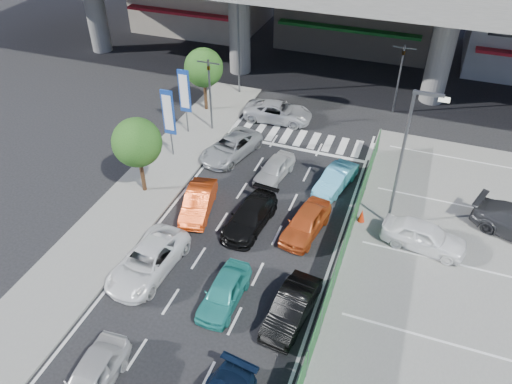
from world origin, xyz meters
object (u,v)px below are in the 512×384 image
at_px(tree_far, 204,68).
at_px(taxi_orange_left, 198,202).
at_px(sedan_black_mid, 250,216).
at_px(parked_sedan_white, 424,236).
at_px(traffic_light_right, 402,62).
at_px(signboard_far, 185,93).
at_px(signboard_near, 169,114).
at_px(sedan_white_mid_left, 148,261).
at_px(taxi_teal_mid, 224,292).
at_px(van_white_back_left, 91,379).
at_px(tree_near, 137,143).
at_px(sedan_white_front_mid, 274,169).
at_px(traffic_light_left, 209,78).
at_px(crossing_wagon_silver, 278,112).
at_px(wagon_silver_front_left, 231,147).
at_px(street_lamp_left, 240,35).
at_px(traffic_cone, 362,216).
at_px(street_lamp_right, 406,151).
at_px(hatch_black_mid_right, 292,308).
at_px(taxi_orange_right, 306,222).
at_px(kei_truck_front_right, 336,179).

bearing_deg(tree_far, taxi_orange_left, -67.33).
xyz_separation_m(taxi_orange_left, sedan_black_mid, (3.14, -0.14, -0.02)).
bearing_deg(parked_sedan_white, traffic_light_right, 21.25).
bearing_deg(signboard_far, taxi_orange_left, -59.71).
relative_size(signboard_near, sedan_white_mid_left, 0.95).
bearing_deg(sedan_white_mid_left, taxi_teal_mid, -2.65).
xyz_separation_m(van_white_back_left, parked_sedan_white, (11.29, 12.65, 0.10)).
xyz_separation_m(signboard_near, tree_near, (0.20, -3.99, 0.32)).
distance_m(sedan_white_mid_left, sedan_white_front_mid, 10.19).
height_order(signboard_far, sedan_black_mid, signboard_far).
bearing_deg(signboard_near, van_white_back_left, -73.09).
bearing_deg(sedan_black_mid, traffic_light_left, 130.51).
distance_m(sedan_black_mid, crossing_wagon_silver, 11.83).
relative_size(sedan_black_mid, parked_sedan_white, 1.04).
distance_m(tree_near, wagon_silver_front_left, 6.87).
bearing_deg(sedan_black_mid, street_lamp_left, 118.41).
bearing_deg(traffic_light_right, traffic_cone, -89.57).
xyz_separation_m(traffic_light_right, street_lamp_right, (1.67, -13.00, 0.83)).
height_order(tree_near, sedan_white_front_mid, tree_near).
height_order(street_lamp_right, street_lamp_left, same).
distance_m(street_lamp_right, tree_near, 14.38).
distance_m(hatch_black_mid_right, parked_sedan_white, 8.37).
bearing_deg(traffic_light_right, wagon_silver_front_left, -133.42).
distance_m(traffic_light_right, hatch_black_mid_right, 21.28).
distance_m(traffic_light_right, van_white_back_left, 28.24).
bearing_deg(taxi_orange_right, van_white_back_left, -105.48).
height_order(signboard_near, sedan_white_front_mid, signboard_near).
distance_m(traffic_light_left, signboard_far, 1.93).
relative_size(taxi_teal_mid, crossing_wagon_silver, 0.77).
xyz_separation_m(traffic_light_left, taxi_orange_left, (3.04, -8.60, -3.27)).
height_order(signboard_far, wagon_silver_front_left, signboard_far).
bearing_deg(signboard_far, taxi_teal_mid, -57.52).
height_order(sedan_white_mid_left, parked_sedan_white, parked_sedan_white).
distance_m(tree_far, taxi_orange_left, 12.34).
distance_m(traffic_light_right, street_lamp_right, 13.13).
bearing_deg(signboard_near, hatch_black_mid_right, -41.92).
height_order(street_lamp_right, sedan_black_mid, street_lamp_right).
height_order(taxi_orange_left, traffic_cone, taxi_orange_left).
height_order(street_lamp_right, tree_far, street_lamp_right).
bearing_deg(parked_sedan_white, taxi_orange_right, 106.84).
distance_m(sedan_white_mid_left, sedan_black_mid, 5.99).
height_order(tree_far, van_white_back_left, tree_far).
relative_size(traffic_light_right, crossing_wagon_silver, 1.06).
bearing_deg(street_lamp_left, traffic_cone, -46.01).
distance_m(taxi_orange_left, kei_truck_front_right, 8.28).
relative_size(taxi_orange_left, taxi_orange_right, 0.99).
bearing_deg(tree_near, wagon_silver_front_left, 57.82).
distance_m(tree_near, tree_far, 10.53).
xyz_separation_m(van_white_back_left, crossing_wagon_silver, (0.13, 22.81, -0.01)).
relative_size(traffic_light_left, tree_near, 1.08).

